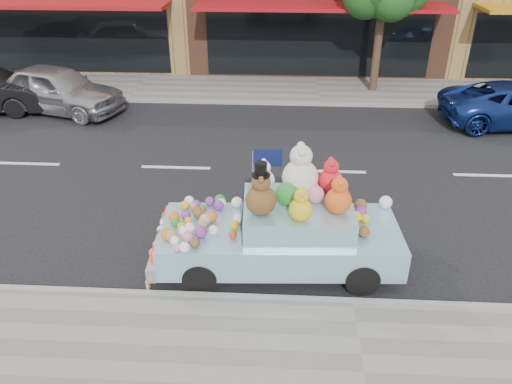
{
  "coord_description": "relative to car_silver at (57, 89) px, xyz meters",
  "views": [
    {
      "loc": [
        -1.26,
        -11.48,
        5.81
      ],
      "look_at": [
        -1.72,
        -3.39,
        1.25
      ],
      "focal_mm": 35.0,
      "sensor_mm": 36.0,
      "label": 1
    }
  ],
  "objects": [
    {
      "name": "far_kerb",
      "position": [
        8.64,
        1.04,
        -0.69
      ],
      "size": [
        60.0,
        0.12,
        0.13
      ],
      "primitive_type": "cube",
      "color": "gray",
      "rests_on": "ground"
    },
    {
      "name": "art_car",
      "position": [
        7.42,
        -7.89,
        0.06
      ],
      "size": [
        4.56,
        1.96,
        2.31
      ],
      "rotation": [
        0.0,
        0.0,
        0.05
      ],
      "color": "black",
      "rests_on": "ground"
    },
    {
      "name": "ground",
      "position": [
        8.64,
        -3.96,
        -0.76
      ],
      "size": [
        120.0,
        120.0,
        0.0
      ],
      "primitive_type": "plane",
      "color": "black",
      "rests_on": "ground"
    },
    {
      "name": "far_sidewalk",
      "position": [
        8.64,
        2.54,
        -0.7
      ],
      "size": [
        60.0,
        3.0,
        0.12
      ],
      "primitive_type": "cube",
      "color": "gray",
      "rests_on": "ground"
    },
    {
      "name": "car_silver",
      "position": [
        0.0,
        0.0,
        0.0
      ],
      "size": [
        4.77,
        3.05,
        1.51
      ],
      "primitive_type": "imported",
      "rotation": [
        0.0,
        0.0,
        1.26
      ],
      "color": "#A3A3A7",
      "rests_on": "ground"
    },
    {
      "name": "near_kerb",
      "position": [
        8.64,
        -8.96,
        -0.69
      ],
      "size": [
        60.0,
        0.12,
        0.13
      ],
      "primitive_type": "cube",
      "color": "gray",
      "rests_on": "ground"
    },
    {
      "name": "near_sidewalk",
      "position": [
        8.64,
        -10.46,
        -0.7
      ],
      "size": [
        60.0,
        3.0,
        0.12
      ],
      "primitive_type": "cube",
      "color": "gray",
      "rests_on": "ground"
    }
  ]
}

